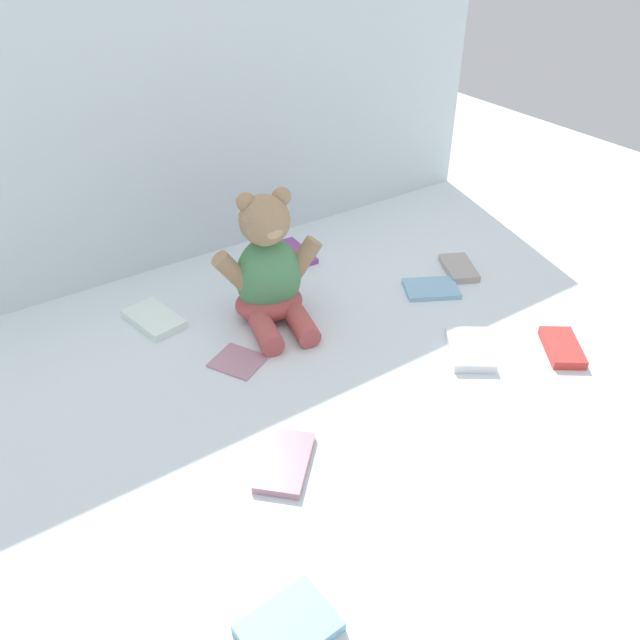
{
  "coord_description": "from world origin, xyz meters",
  "views": [
    {
      "loc": [
        -0.57,
        -0.94,
        0.81
      ],
      "look_at": [
        0.0,
        -0.1,
        0.1
      ],
      "focal_mm": 35.88,
      "sensor_mm": 36.0,
      "label": 1
    }
  ],
  "objects_px": {
    "book_case_1": "(154,319)",
    "book_case_4": "(285,462)",
    "book_case_2": "(470,349)",
    "book_case_8": "(291,254)",
    "book_case_0": "(289,628)",
    "teddy_bear": "(270,273)",
    "book_case_7": "(459,268)",
    "book_case_3": "(431,289)",
    "book_case_5": "(238,360)",
    "book_case_6": "(562,347)"
  },
  "relations": [
    {
      "from": "book_case_1",
      "to": "book_case_4",
      "type": "bearing_deg",
      "value": -98.35
    },
    {
      "from": "book_case_2",
      "to": "book_case_8",
      "type": "xyz_separation_m",
      "value": [
        -0.09,
        0.55,
        -0.0
      ]
    },
    {
      "from": "book_case_0",
      "to": "book_case_8",
      "type": "distance_m",
      "value": 1.0
    },
    {
      "from": "teddy_bear",
      "to": "book_case_1",
      "type": "distance_m",
      "value": 0.28
    },
    {
      "from": "book_case_7",
      "to": "book_case_8",
      "type": "distance_m",
      "value": 0.43
    },
    {
      "from": "book_case_0",
      "to": "book_case_2",
      "type": "height_order",
      "value": "book_case_2"
    },
    {
      "from": "book_case_0",
      "to": "book_case_3",
      "type": "relative_size",
      "value": 0.98
    },
    {
      "from": "book_case_8",
      "to": "book_case_5",
      "type": "bearing_deg",
      "value": -132.1
    },
    {
      "from": "book_case_1",
      "to": "book_case_4",
      "type": "height_order",
      "value": "book_case_1"
    },
    {
      "from": "book_case_2",
      "to": "book_case_4",
      "type": "distance_m",
      "value": 0.48
    },
    {
      "from": "book_case_2",
      "to": "book_case_3",
      "type": "relative_size",
      "value": 1.08
    },
    {
      "from": "book_case_5",
      "to": "book_case_7",
      "type": "bearing_deg",
      "value": 153.12
    },
    {
      "from": "book_case_3",
      "to": "book_case_8",
      "type": "relative_size",
      "value": 0.88
    },
    {
      "from": "book_case_3",
      "to": "book_case_6",
      "type": "height_order",
      "value": "book_case_6"
    },
    {
      "from": "book_case_2",
      "to": "book_case_6",
      "type": "bearing_deg",
      "value": 3.01
    },
    {
      "from": "book_case_1",
      "to": "book_case_7",
      "type": "height_order",
      "value": "same"
    },
    {
      "from": "book_case_6",
      "to": "book_case_8",
      "type": "bearing_deg",
      "value": 146.89
    },
    {
      "from": "book_case_1",
      "to": "book_case_5",
      "type": "xyz_separation_m",
      "value": [
        0.09,
        -0.23,
        -0.0
      ]
    },
    {
      "from": "book_case_0",
      "to": "book_case_4",
      "type": "relative_size",
      "value": 0.88
    },
    {
      "from": "book_case_0",
      "to": "book_case_3",
      "type": "bearing_deg",
      "value": 122.64
    },
    {
      "from": "book_case_6",
      "to": "book_case_7",
      "type": "bearing_deg",
      "value": 117.26
    },
    {
      "from": "teddy_bear",
      "to": "book_case_7",
      "type": "distance_m",
      "value": 0.5
    },
    {
      "from": "book_case_0",
      "to": "book_case_1",
      "type": "height_order",
      "value": "book_case_1"
    },
    {
      "from": "book_case_0",
      "to": "book_case_7",
      "type": "distance_m",
      "value": 1.0
    },
    {
      "from": "book_case_0",
      "to": "book_case_5",
      "type": "xyz_separation_m",
      "value": [
        0.21,
        0.53,
        -0.0
      ]
    },
    {
      "from": "book_case_1",
      "to": "book_case_4",
      "type": "distance_m",
      "value": 0.51
    },
    {
      "from": "book_case_4",
      "to": "book_case_6",
      "type": "height_order",
      "value": "book_case_6"
    },
    {
      "from": "book_case_1",
      "to": "book_case_0",
      "type": "bearing_deg",
      "value": -110.04
    },
    {
      "from": "teddy_bear",
      "to": "book_case_0",
      "type": "height_order",
      "value": "teddy_bear"
    },
    {
      "from": "teddy_bear",
      "to": "book_case_0",
      "type": "xyz_separation_m",
      "value": [
        -0.35,
        -0.64,
        -0.1
      ]
    },
    {
      "from": "teddy_bear",
      "to": "book_case_5",
      "type": "xyz_separation_m",
      "value": [
        -0.14,
        -0.11,
        -0.1
      ]
    },
    {
      "from": "teddy_bear",
      "to": "book_case_7",
      "type": "height_order",
      "value": "teddy_bear"
    },
    {
      "from": "book_case_8",
      "to": "book_case_4",
      "type": "bearing_deg",
      "value": -119.02
    },
    {
      "from": "teddy_bear",
      "to": "book_case_8",
      "type": "bearing_deg",
      "value": 62.58
    },
    {
      "from": "book_case_3",
      "to": "book_case_5",
      "type": "xyz_separation_m",
      "value": [
        -0.51,
        0.02,
        -0.0
      ]
    },
    {
      "from": "book_case_3",
      "to": "book_case_5",
      "type": "height_order",
      "value": "book_case_3"
    },
    {
      "from": "book_case_6",
      "to": "book_case_8",
      "type": "xyz_separation_m",
      "value": [
        -0.25,
        0.65,
        -0.0
      ]
    },
    {
      "from": "book_case_3",
      "to": "book_case_5",
      "type": "relative_size",
      "value": 1.27
    },
    {
      "from": "book_case_1",
      "to": "book_case_4",
      "type": "xyz_separation_m",
      "value": [
        0.02,
        -0.51,
        -0.0
      ]
    },
    {
      "from": "book_case_0",
      "to": "book_case_5",
      "type": "height_order",
      "value": "book_case_0"
    },
    {
      "from": "book_case_0",
      "to": "book_case_6",
      "type": "relative_size",
      "value": 0.97
    },
    {
      "from": "book_case_5",
      "to": "book_case_7",
      "type": "xyz_separation_m",
      "value": [
        0.62,
        0.01,
        0.0
      ]
    },
    {
      "from": "teddy_bear",
      "to": "book_case_2",
      "type": "xyz_separation_m",
      "value": [
        0.27,
        -0.35,
        -0.1
      ]
    },
    {
      "from": "book_case_4",
      "to": "book_case_7",
      "type": "relative_size",
      "value": 1.11
    },
    {
      "from": "book_case_8",
      "to": "book_case_2",
      "type": "bearing_deg",
      "value": -77.08
    },
    {
      "from": "book_case_6",
      "to": "book_case_8",
      "type": "height_order",
      "value": "book_case_6"
    },
    {
      "from": "book_case_0",
      "to": "book_case_1",
      "type": "xyz_separation_m",
      "value": [
        0.12,
        0.76,
        0.0
      ]
    },
    {
      "from": "book_case_1",
      "to": "book_case_3",
      "type": "distance_m",
      "value": 0.64
    },
    {
      "from": "book_case_0",
      "to": "book_case_2",
      "type": "distance_m",
      "value": 0.68
    },
    {
      "from": "book_case_3",
      "to": "book_case_7",
      "type": "distance_m",
      "value": 0.12
    }
  ]
}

